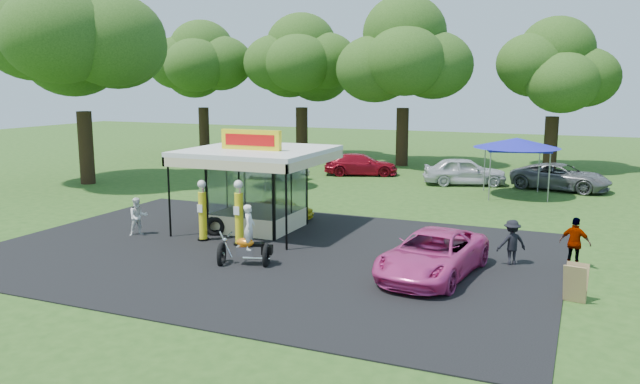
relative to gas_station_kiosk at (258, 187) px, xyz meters
The scene contains 24 objects.
ground 5.67m from the gas_station_kiosk, 68.18° to the right, with size 120.00×120.00×0.00m, color #274C17.
asphalt_apron 4.01m from the gas_station_kiosk, 56.26° to the right, with size 20.00×14.00×0.04m, color black.
gas_station_kiosk is the anchor object (origin of this frame).
gas_pump_left 2.81m from the gas_station_kiosk, 112.17° to the right, with size 0.44×0.44×2.39m.
gas_pump_right 2.71m from the gas_station_kiosk, 76.70° to the right, with size 0.46×0.46×2.49m.
motorcycle 5.26m from the gas_station_kiosk, 65.18° to the right, with size 1.90×1.34×2.16m.
spare_tires 2.39m from the gas_station_kiosk, 125.27° to the right, with size 0.97×0.85×0.78m.
a_frame_sign 13.04m from the gas_station_kiosk, 18.74° to the right, with size 0.64×0.63×1.08m.
kiosk_car 2.56m from the gas_station_kiosk, 90.00° to the left, with size 1.13×2.82×0.96m, color yellow.
pink_sedan 8.86m from the gas_station_kiosk, 22.93° to the right, with size 2.37×5.13×1.43m, color #D4398B.
spectator_west 4.91m from the gas_station_kiosk, 144.22° to the right, with size 0.75×0.58×1.54m, color white.
spectator_east_a 10.36m from the gas_station_kiosk, ahead, with size 1.00×0.58×1.55m, color black.
spectator_east_b 12.24m from the gas_station_kiosk, ahead, with size 1.00×0.42×1.70m, color gray.
bg_car_a 13.85m from the gas_station_kiosk, 115.40° to the left, with size 1.61×4.62×1.52m, color beige.
bg_car_b 16.31m from the gas_station_kiosk, 94.47° to the left, with size 1.96×4.82×1.40m, color maroon.
bg_car_c 16.01m from the gas_station_kiosk, 68.96° to the left, with size 1.94×4.82×1.64m, color silver.
bg_car_d 18.90m from the gas_station_kiosk, 54.02° to the left, with size 2.48×5.37×1.49m, color slate.
tent_west 10.63m from the gas_station_kiosk, 115.82° to the left, with size 3.88×3.88×2.71m.
tent_east 15.13m from the gas_station_kiosk, 53.86° to the left, with size 4.50×4.50×3.14m.
oak_far_a 29.82m from the gas_station_kiosk, 127.88° to the left, with size 9.23×9.23×10.94m.
oak_far_b 25.85m from the gas_station_kiosk, 110.80° to the left, with size 9.37×9.37×11.18m.
oak_far_c 22.75m from the gas_station_kiosk, 90.34° to the left, with size 10.08×10.08×11.88m.
oak_far_d 26.64m from the gas_station_kiosk, 67.62° to the left, with size 8.61×8.61×10.24m.
oak_near 17.71m from the gas_station_kiosk, 157.08° to the left, with size 11.13×11.13×12.82m.
Camera 1 is at (10.31, -17.21, 6.05)m, focal length 35.00 mm.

